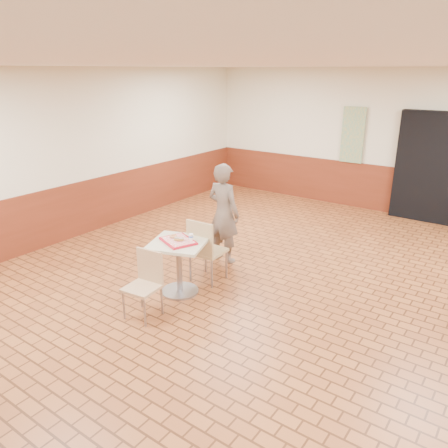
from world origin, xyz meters
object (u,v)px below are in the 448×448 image
Objects in this scene: customer at (224,213)px; long_john_donut at (179,239)px; chair_main_back at (205,248)px; ring_donut at (173,236)px; serving_tray at (178,241)px; paper_cup at (191,237)px; main_table at (179,259)px; chair_main_front at (145,281)px.

long_john_donut is (0.17, -1.26, 0.00)m from customer.
chair_main_back is 0.60× the size of customer.
customer reaches higher than ring_donut.
chair_main_back is 0.52m from serving_tray.
main_table is at bearing -139.63° from paper_cup.
chair_main_front reaches higher than main_table.
serving_tray is (-0.05, 0.68, 0.30)m from chair_main_front.
paper_cup is (0.28, -1.14, 0.02)m from customer.
serving_tray is at bearing 90.00° from main_table.
main_table is 0.26m from serving_tray.
chair_main_front is at bearing -96.14° from paper_cup.
long_john_donut is at bearing 101.98° from customer.
main_table is at bearing 100.73° from customer.
chair_main_front is at bearing -86.10° from main_table.
ring_donut is 1.30× the size of paper_cup.
ring_donut is (-0.11, 0.03, 0.29)m from main_table.
chair_main_back is 0.55m from long_john_donut.
paper_cup is (0.10, 0.13, 0.02)m from long_john_donut.
main_table is 9.50× the size of paper_cup.
main_table is at bearing 87.95° from chair_main_front.
chair_main_front is 0.75m from long_john_donut.
chair_main_back is at bearing 78.55° from serving_tray.
paper_cup is at bearing 40.37° from serving_tray.
customer is 1.22m from ring_donut.
serving_tray is at bearing 87.95° from chair_main_front.
chair_main_front is 0.88m from paper_cup.
long_john_donut is (0.14, -0.05, 0.00)m from ring_donut.
chair_main_back is at bearing 82.41° from long_john_donut.
customer reaches higher than long_john_donut.
serving_tray is 5.88× the size of paper_cup.
chair_main_back is at bearing 64.20° from ring_donut.
chair_main_front is at bearing -86.10° from serving_tray.
chair_main_back is (0.09, 0.46, 0.03)m from main_table.
chair_main_back is 9.27× the size of ring_donut.
chair_main_front is 1.15m from chair_main_back.
chair_main_front is 0.53× the size of customer.
ring_donut is at bearing 161.87° from long_john_donut.
serving_tray is (0.15, -1.25, -0.03)m from customer.
chair_main_back reaches higher than ring_donut.
customer is (-0.24, 0.79, 0.26)m from chair_main_back.
paper_cup reaches higher than serving_tray.
paper_cup is at bearing 107.83° from customer.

